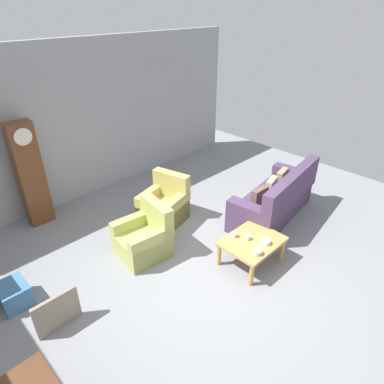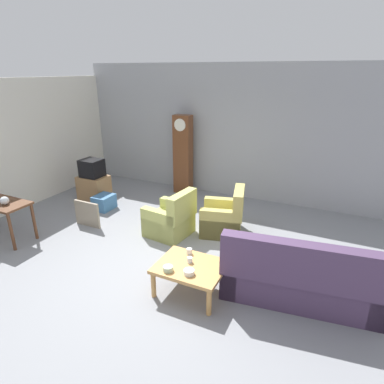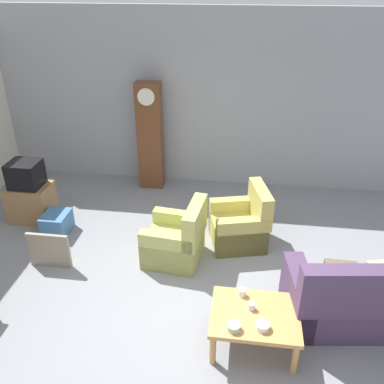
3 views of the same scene
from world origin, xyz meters
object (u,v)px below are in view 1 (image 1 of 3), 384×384
at_px(cup_blue_rimmed, 248,237).
at_px(bowl_shallow_green, 257,252).
at_px(armchair_olive_far, 164,206).
at_px(grandfather_clock, 30,175).
at_px(storage_box_blue, 14,294).
at_px(cup_white_porcelain, 234,235).
at_px(couch_floral, 275,201).
at_px(bowl_white_stacked, 266,242).
at_px(coffee_table_wood, 252,243).
at_px(framed_picture_leaning, 57,312).
at_px(armchair_olive_near, 144,238).

relative_size(cup_blue_rimmed, bowl_shallow_green, 0.57).
bearing_deg(armchair_olive_far, grandfather_clock, 136.28).
bearing_deg(storage_box_blue, cup_white_porcelain, -27.77).
bearing_deg(couch_floral, cup_white_porcelain, -171.42).
height_order(storage_box_blue, bowl_white_stacked, bowl_white_stacked).
bearing_deg(couch_floral, bowl_shallow_green, -155.40).
relative_size(armchair_olive_far, cup_blue_rimmed, 11.76).
distance_m(grandfather_clock, cup_blue_rimmed, 4.06).
bearing_deg(bowl_shallow_green, cup_white_porcelain, 82.26).
bearing_deg(couch_floral, cup_blue_rimmed, -163.35).
bearing_deg(cup_blue_rimmed, armchair_olive_far, 95.07).
xyz_separation_m(coffee_table_wood, bowl_white_stacked, (0.07, -0.20, 0.10)).
xyz_separation_m(storage_box_blue, bowl_white_stacked, (3.18, -2.02, 0.31)).
bearing_deg(cup_white_porcelain, couch_floral, 8.58).
xyz_separation_m(coffee_table_wood, framed_picture_leaning, (-2.84, 0.99, -0.12)).
bearing_deg(framed_picture_leaning, bowl_shallow_green, -25.48).
bearing_deg(cup_white_porcelain, cup_blue_rimmed, -61.92).
distance_m(couch_floral, cup_blue_rimmed, 1.54).
height_order(cup_white_porcelain, bowl_shallow_green, cup_white_porcelain).
relative_size(coffee_table_wood, cup_blue_rimmed, 11.78).
bearing_deg(coffee_table_wood, bowl_white_stacked, -69.79).
height_order(armchair_olive_far, bowl_shallow_green, armchair_olive_far).
relative_size(framed_picture_leaning, storage_box_blue, 1.30).
bearing_deg(grandfather_clock, armchair_olive_far, -43.72).
bearing_deg(framed_picture_leaning, coffee_table_wood, -19.32).
relative_size(cup_white_porcelain, cup_blue_rimmed, 1.07).
height_order(framed_picture_leaning, storage_box_blue, framed_picture_leaning).
relative_size(couch_floral, cup_blue_rimmed, 26.99).
bearing_deg(cup_white_porcelain, bowl_white_stacked, -64.25).
height_order(framed_picture_leaning, cup_blue_rimmed, framed_picture_leaning).
distance_m(framed_picture_leaning, bowl_shallow_green, 2.91).
bearing_deg(storage_box_blue, bowl_white_stacked, -32.44).
height_order(armchair_olive_far, storage_box_blue, armchair_olive_far).
relative_size(couch_floral, coffee_table_wood, 2.29).
xyz_separation_m(framed_picture_leaning, cup_blue_rimmed, (2.79, -0.93, 0.22)).
bearing_deg(armchair_olive_near, couch_floral, -19.58).
bearing_deg(bowl_shallow_green, armchair_olive_far, 89.69).
distance_m(coffee_table_wood, bowl_white_stacked, 0.23).
bearing_deg(storage_box_blue, grandfather_clock, 57.30).
relative_size(coffee_table_wood, cup_white_porcelain, 11.00).
bearing_deg(bowl_shallow_green, bowl_white_stacked, 10.08).
distance_m(couch_floral, coffee_table_wood, 1.52).
bearing_deg(armchair_olive_far, couch_floral, -41.14).
relative_size(framed_picture_leaning, bowl_white_stacked, 4.06).
distance_m(cup_white_porcelain, bowl_shallow_green, 0.52).
distance_m(armchair_olive_near, cup_blue_rimmed, 1.72).
bearing_deg(storage_box_blue, coffee_table_wood, -30.39).
xyz_separation_m(couch_floral, framed_picture_leaning, (-4.27, 0.49, -0.09)).
height_order(armchair_olive_near, bowl_white_stacked, armchair_olive_near).
xyz_separation_m(bowl_white_stacked, bowl_shallow_green, (-0.29, -0.05, 0.00)).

